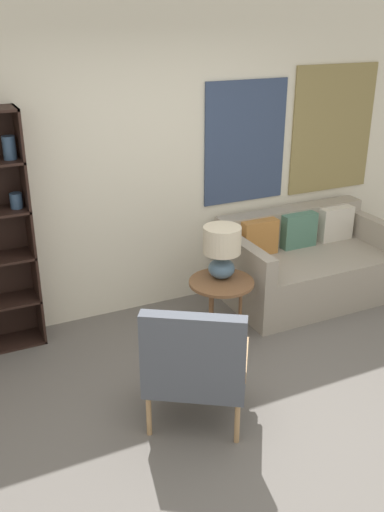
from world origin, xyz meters
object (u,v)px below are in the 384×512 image
Objects in this scene: couch at (306,265)px; side_table at (221,287)px; table_lamp at (222,248)px; armchair at (195,363)px.

side_table is at bearing -162.75° from couch.
side_table is 1.20× the size of table_lamp.
armchair is 1.30m from table_lamp.
armchair reaches higher than side_table.
couch is at bearing 35.59° from armchair.
armchair is at bearing -126.29° from side_table.
armchair is 2.02× the size of table_lamp.
side_table is (-1.13, -0.35, 0.16)m from couch.
table_lamp is at bearing -165.30° from couch.
armchair is 2.26m from couch.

